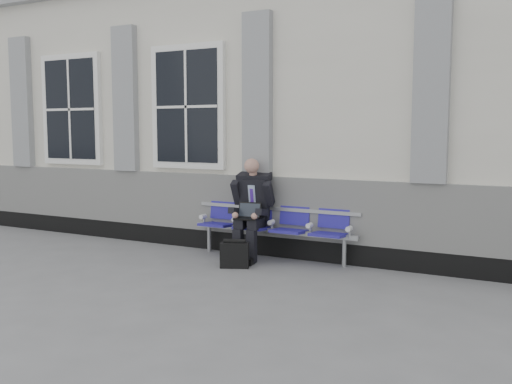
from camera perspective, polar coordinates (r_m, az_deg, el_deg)
The scene contains 5 objects.
ground at distance 8.45m, azimuth -14.25°, elevation -6.87°, with size 70.00×70.00×0.00m, color slate.
station_building at distance 11.07m, azimuth -2.44°, elevation 7.95°, with size 14.40×4.40×4.49m.
bench at distance 8.36m, azimuth 1.75°, elevation -2.96°, with size 2.60×0.47×0.91m.
businessman at distance 8.33m, azimuth -0.41°, elevation -1.32°, with size 0.63×0.85×1.48m.
briefcase at distance 7.87m, azimuth -2.16°, elevation -6.26°, with size 0.42×0.30×0.40m.
Camera 1 is at (5.54, -6.10, 1.88)m, focal length 40.00 mm.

